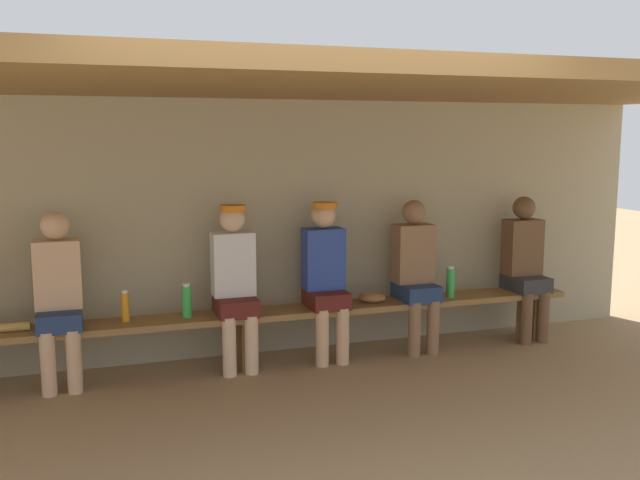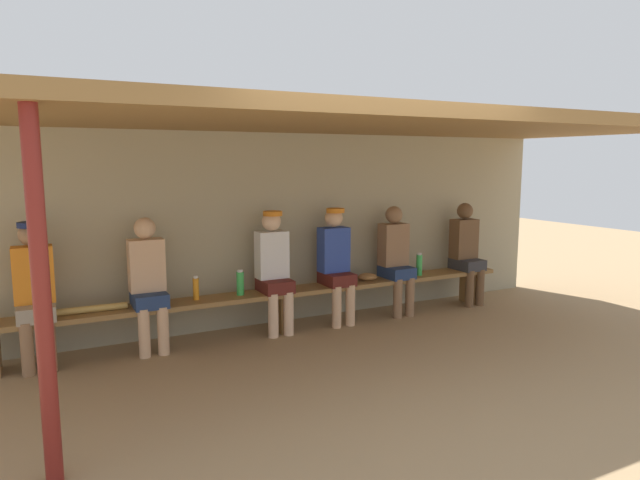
% 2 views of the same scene
% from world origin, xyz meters
% --- Properties ---
extents(ground_plane, '(24.00, 24.00, 0.00)m').
position_xyz_m(ground_plane, '(0.00, 0.00, 0.00)').
color(ground_plane, '#9E7F59').
extents(back_wall, '(8.00, 0.20, 2.20)m').
position_xyz_m(back_wall, '(0.00, 2.00, 1.10)').
color(back_wall, tan).
rests_on(back_wall, ground).
extents(dugout_roof, '(8.00, 2.80, 0.12)m').
position_xyz_m(dugout_roof, '(0.00, 0.70, 2.26)').
color(dugout_roof, olive).
rests_on(dugout_roof, back_wall).
extents(bench, '(6.00, 0.36, 0.46)m').
position_xyz_m(bench, '(0.00, 1.55, 0.39)').
color(bench, olive).
rests_on(bench, ground).
extents(player_with_sunglasses, '(0.34, 0.42, 1.34)m').
position_xyz_m(player_with_sunglasses, '(2.69, 1.55, 0.73)').
color(player_with_sunglasses, '#333338').
rests_on(player_with_sunglasses, ground).
extents(player_leftmost, '(0.34, 0.42, 1.34)m').
position_xyz_m(player_leftmost, '(1.56, 1.55, 0.73)').
color(player_leftmost, navy).
rests_on(player_leftmost, ground).
extents(player_near_post, '(0.34, 0.42, 1.34)m').
position_xyz_m(player_near_post, '(0.72, 1.55, 0.75)').
color(player_near_post, '#591E19').
rests_on(player_near_post, ground).
extents(player_in_white, '(0.34, 0.42, 1.34)m').
position_xyz_m(player_in_white, '(-0.06, 1.55, 0.75)').
color(player_in_white, '#591E19').
rests_on(player_in_white, ground).
extents(player_middle, '(0.34, 0.42, 1.34)m').
position_xyz_m(player_middle, '(-1.40, 1.55, 0.73)').
color(player_middle, navy).
rests_on(player_middle, ground).
extents(water_bottle_clear, '(0.08, 0.08, 0.27)m').
position_xyz_m(water_bottle_clear, '(-0.45, 1.56, 0.59)').
color(water_bottle_clear, green).
rests_on(water_bottle_clear, bench).
extents(water_bottle_green, '(0.06, 0.06, 0.25)m').
position_xyz_m(water_bottle_green, '(-0.92, 1.58, 0.58)').
color(water_bottle_green, orange).
rests_on(water_bottle_green, bench).
extents(water_bottle_blue, '(0.08, 0.08, 0.28)m').
position_xyz_m(water_bottle_blue, '(1.89, 1.51, 0.60)').
color(water_bottle_blue, green).
rests_on(water_bottle_blue, bench).
extents(baseball_glove_worn, '(0.28, 0.24, 0.09)m').
position_xyz_m(baseball_glove_worn, '(1.14, 1.55, 0.51)').
color(baseball_glove_worn, olive).
rests_on(baseball_glove_worn, bench).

